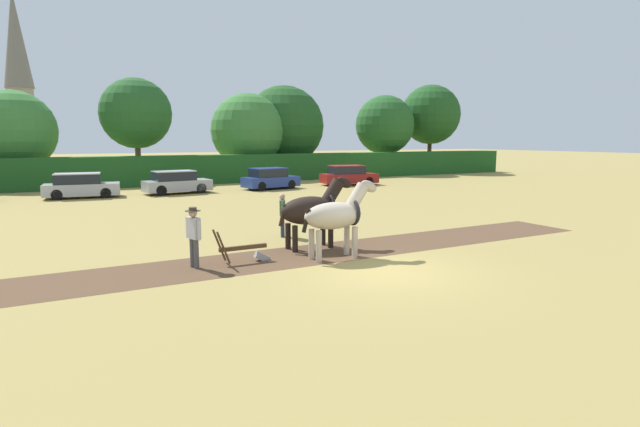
{
  "coord_description": "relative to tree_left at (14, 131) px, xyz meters",
  "views": [
    {
      "loc": [
        -7.75,
        -10.9,
        3.59
      ],
      "look_at": [
        -0.02,
        3.71,
        1.1
      ],
      "focal_mm": 28.0,
      "sensor_mm": 36.0,
      "label": 1
    }
  ],
  "objects": [
    {
      "name": "farmer_beside_team",
      "position": [
        9.76,
        -26.11,
        -3.21
      ],
      "size": [
        0.36,
        0.61,
        1.6
      ],
      "rotation": [
        0.0,
        0.0,
        -0.37
      ],
      "color": "#28334C",
      "rests_on": "ground"
    },
    {
      "name": "ground_plane",
      "position": [
        10.29,
        -31.82,
        -4.13
      ],
      "size": [
        240.0,
        240.0,
        0.0
      ],
      "primitive_type": "plane",
      "color": "#998447"
    },
    {
      "name": "draft_horse_lead_left",
      "position": [
        9.9,
        -29.9,
        -2.82
      ],
      "size": [
        2.65,
        0.87,
        2.4
      ],
      "rotation": [
        0.0,
        0.0,
        0.01
      ],
      "color": "#B2A38E",
      "rests_on": "ground"
    },
    {
      "name": "hedgerow",
      "position": [
        10.29,
        -2.99,
        -2.99
      ],
      "size": [
        68.58,
        1.82,
        2.28
      ],
      "primitive_type": "cube",
      "color": "#1E511E",
      "rests_on": "ground"
    },
    {
      "name": "plowed_furrow_strip",
      "position": [
        5.24,
        -29.15,
        -4.13
      ],
      "size": [
        30.19,
        2.87,
        0.01
      ],
      "primitive_type": "cube",
      "rotation": [
        0.0,
        0.0,
        0.01
      ],
      "color": "brown",
      "rests_on": "ground"
    },
    {
      "name": "draft_horse_lead_right",
      "position": [
        9.88,
        -28.33,
        -2.84
      ],
      "size": [
        2.75,
        0.99,
        2.4
      ],
      "rotation": [
        0.0,
        0.0,
        0.01
      ],
      "color": "black",
      "rests_on": "ground"
    },
    {
      "name": "parked_car_center_right",
      "position": [
        16.03,
        -9.56,
        -3.4
      ],
      "size": [
        4.2,
        2.35,
        1.52
      ],
      "rotation": [
        0.0,
        0.0,
        0.16
      ],
      "color": "navy",
      "rests_on": "ground"
    },
    {
      "name": "plow",
      "position": [
        7.32,
        -29.13,
        -3.81
      ],
      "size": [
        1.67,
        0.46,
        1.13
      ],
      "rotation": [
        0.0,
        0.0,
        0.01
      ],
      "color": "#4C331E",
      "rests_on": "ground"
    },
    {
      "name": "tree_left",
      "position": [
        0.0,
        0.0,
        0.0
      ],
      "size": [
        5.86,
        5.86,
        7.06
      ],
      "color": "brown",
      "rests_on": "ground"
    },
    {
      "name": "parked_car_right",
      "position": [
        22.56,
        -9.55,
        -3.39
      ],
      "size": [
        4.52,
        2.49,
        1.54
      ],
      "rotation": [
        0.0,
        0.0,
        -0.16
      ],
      "color": "maroon",
      "rests_on": "ground"
    },
    {
      "name": "tree_center_left",
      "position": [
        8.52,
        0.3,
        1.45
      ],
      "size": [
        5.63,
        5.63,
        8.41
      ],
      "color": "brown",
      "rests_on": "ground"
    },
    {
      "name": "church_spire",
      "position": [
        -0.79,
        31.44,
        7.28
      ],
      "size": [
        3.36,
        3.36,
        21.8
      ],
      "color": "gray",
      "rests_on": "ground"
    },
    {
      "name": "tree_far_right",
      "position": [
        38.34,
        -0.31,
        1.97
      ],
      "size": [
        6.27,
        6.27,
        9.25
      ],
      "color": "#423323",
      "rests_on": "ground"
    },
    {
      "name": "parked_car_center_left",
      "position": [
        3.79,
        -9.16,
        -3.4
      ],
      "size": [
        4.43,
        2.14,
        1.51
      ],
      "rotation": [
        0.0,
        0.0,
        -0.1
      ],
      "color": "#A8A8B2",
      "rests_on": "ground"
    },
    {
      "name": "parked_car_center",
      "position": [
        9.46,
        -9.48,
        -3.4
      ],
      "size": [
        4.4,
        2.19,
        1.51
      ],
      "rotation": [
        0.0,
        0.0,
        0.11
      ],
      "color": "#9E9EA8",
      "rests_on": "ground"
    },
    {
      "name": "tree_center_right",
      "position": [
        22.03,
        1.46,
        0.65
      ],
      "size": [
        7.55,
        7.55,
        8.55
      ],
      "color": "brown",
      "rests_on": "ground"
    },
    {
      "name": "farmer_at_plow",
      "position": [
        5.79,
        -29.05,
        -3.12
      ],
      "size": [
        0.43,
        0.65,
        1.72
      ],
      "rotation": [
        0.0,
        0.0,
        0.26
      ],
      "color": "#4C4C4C",
      "rests_on": "ground"
    },
    {
      "name": "tree_right",
      "position": [
        32.27,
        -0.56,
        0.8
      ],
      "size": [
        5.93,
        5.93,
        7.9
      ],
      "color": "brown",
      "rests_on": "ground"
    },
    {
      "name": "tree_center",
      "position": [
        17.9,
        0.13,
        0.17
      ],
      "size": [
        6.53,
        6.53,
        7.57
      ],
      "color": "#423323",
      "rests_on": "ground"
    }
  ]
}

